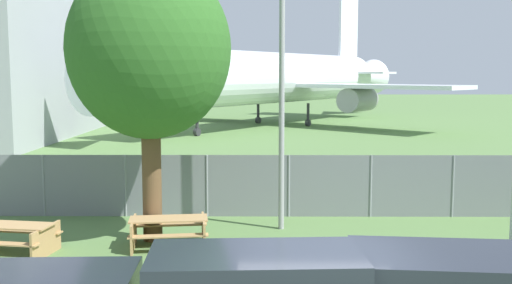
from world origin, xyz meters
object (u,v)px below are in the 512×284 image
Objects in this scene: airplane at (276,78)px; tree_near_hangar at (149,50)px; picnic_bench_near_cabin at (169,229)px; picnic_bench_open_grass at (14,236)px.

airplane reaches higher than tree_near_hangar.
picnic_bench_near_cabin is (-3.66, -36.10, -3.56)m from airplane.
airplane is 4.78× the size of tree_near_hangar.
picnic_bench_open_grass is 0.28× the size of tree_near_hangar.
airplane is 16.95× the size of picnic_bench_open_grass.
picnic_bench_near_cabin is at bearing 28.57° from airplane.
tree_near_hangar is at bearing 22.57° from picnic_bench_open_grass.
picnic_bench_near_cabin is 1.03× the size of picnic_bench_open_grass.
tree_near_hangar reaches higher than picnic_bench_open_grass.
picnic_bench_open_grass is at bearing 23.03° from airplane.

